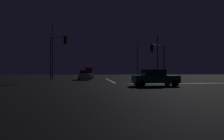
% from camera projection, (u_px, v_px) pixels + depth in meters
% --- Properties ---
extents(ground, '(120.00, 120.00, 0.10)m').
position_uv_depth(ground, '(117.00, 84.00, 21.39)').
color(ground, black).
extents(stop_line_north, '(0.35, 14.89, 0.01)m').
position_uv_depth(stop_line_north, '(109.00, 80.00, 30.01)').
color(stop_line_north, white).
rests_on(stop_line_north, ground).
extents(centre_line_ns, '(22.00, 0.15, 0.01)m').
position_uv_depth(centre_line_ns, '(104.00, 78.00, 41.55)').
color(centre_line_ns, yellow).
rests_on(centre_line_ns, ground).
extents(crosswalk_bar_east, '(14.89, 0.40, 0.01)m').
position_uv_depth(crosswalk_bar_east, '(191.00, 83.00, 22.32)').
color(crosswalk_bar_east, white).
rests_on(crosswalk_bar_east, ground).
extents(sedan_silver, '(2.02, 4.33, 1.57)m').
position_uv_depth(sedan_silver, '(85.00, 75.00, 31.74)').
color(sedan_silver, '#B7B7BC').
rests_on(sedan_silver, ground).
extents(sedan_white, '(2.02, 4.33, 1.57)m').
position_uv_depth(sedan_white, '(88.00, 74.00, 38.32)').
color(sedan_white, silver).
rests_on(sedan_white, ground).
extents(sedan_red, '(2.02, 4.33, 1.57)m').
position_uv_depth(sedan_red, '(89.00, 74.00, 44.62)').
color(sedan_red, maroon).
rests_on(sedan_red, ground).
extents(sedan_black, '(2.02, 4.33, 1.57)m').
position_uv_depth(sedan_black, '(89.00, 74.00, 50.70)').
color(sedan_black, black).
rests_on(sedan_black, ground).
extents(sedan_gray, '(2.02, 4.33, 1.57)m').
position_uv_depth(sedan_gray, '(89.00, 73.00, 56.07)').
color(sedan_gray, slate).
rests_on(sedan_gray, ground).
extents(sedan_orange, '(2.02, 4.33, 1.57)m').
position_uv_depth(sedan_orange, '(88.00, 73.00, 62.64)').
color(sedan_orange, '#C66014').
rests_on(sedan_orange, ground).
extents(box_truck, '(2.68, 8.28, 3.08)m').
position_uv_depth(box_truck, '(89.00, 70.00, 69.17)').
color(box_truck, red).
rests_on(box_truck, ground).
extents(sedan_green_crossing, '(4.33, 2.02, 1.57)m').
position_uv_depth(sedan_green_crossing, '(155.00, 78.00, 18.03)').
color(sedan_green_crossing, '#14512D').
rests_on(sedan_green_crossing, ground).
extents(traffic_signal_ne, '(3.40, 3.40, 5.71)m').
position_uv_depth(traffic_signal_ne, '(159.00, 55.00, 29.88)').
color(traffic_signal_ne, '#4C4C51').
rests_on(traffic_signal_ne, ground).
extents(traffic_signal_nw, '(2.87, 2.87, 6.75)m').
position_uv_depth(traffic_signal_nw, '(56.00, 50.00, 28.55)').
color(traffic_signal_nw, '#4C4C51').
rests_on(traffic_signal_nw, ground).
extents(streetlamp_right_far, '(0.44, 0.44, 8.74)m').
position_uv_depth(streetlamp_right_far, '(137.00, 58.00, 52.56)').
color(streetlamp_right_far, '#424247').
rests_on(streetlamp_right_far, ground).
extents(streetlamp_right_near, '(0.44, 0.44, 8.77)m').
position_uv_depth(streetlamp_right_near, '(157.00, 52.00, 36.65)').
color(streetlamp_right_near, '#424247').
rests_on(streetlamp_right_near, ground).
extents(streetlamp_left_near, '(0.44, 0.44, 10.11)m').
position_uv_depth(streetlamp_left_near, '(53.00, 47.00, 34.59)').
color(streetlamp_left_near, '#424247').
rests_on(streetlamp_left_near, ground).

